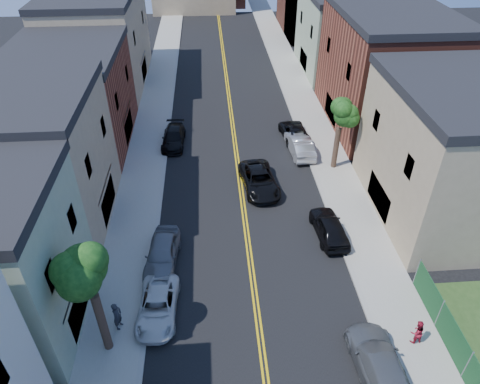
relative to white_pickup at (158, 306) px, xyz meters
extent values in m
cube|color=gray|center=(-2.40, 23.99, -0.56)|extent=(3.20, 100.00, 0.15)
cube|color=gray|center=(13.40, 23.99, -0.56)|extent=(3.20, 100.00, 0.15)
cube|color=gray|center=(-0.65, 23.99, -0.56)|extent=(0.30, 100.00, 0.15)
cube|color=gray|center=(11.65, 23.99, -0.56)|extent=(0.30, 100.00, 0.15)
cube|color=#998466|center=(-8.50, 8.99, 3.87)|extent=(9.00, 10.00, 9.00)
cube|color=brown|center=(-8.50, 19.99, 3.37)|extent=(9.00, 12.00, 8.00)
cube|color=#998466|center=(-8.50, 33.99, 4.12)|extent=(9.00, 16.00, 9.50)
cube|color=#998466|center=(19.50, 7.99, 3.87)|extent=(9.00, 12.00, 9.00)
cube|color=brown|center=(19.50, 21.99, 4.37)|extent=(9.00, 14.00, 10.00)
cube|color=gray|center=(19.50, 35.99, 3.62)|extent=(9.00, 12.00, 8.50)
cylinder|color=#312318|center=(-2.40, -2.01, 1.50)|extent=(0.44, 0.44, 3.96)
sphere|color=black|center=(-2.40, -2.01, 5.82)|extent=(5.20, 5.20, 5.20)
sphere|color=black|center=(-1.88, -2.40, 6.86)|extent=(3.90, 3.90, 3.90)
sphere|color=black|center=(-2.92, -1.49, 5.30)|extent=(3.64, 3.64, 3.64)
cylinder|color=#312318|center=(13.40, 13.99, 1.28)|extent=(0.44, 0.44, 3.52)
sphere|color=black|center=(13.40, 13.99, 5.02)|extent=(4.40, 4.40, 4.40)
sphere|color=black|center=(13.84, 13.66, 5.90)|extent=(3.30, 3.30, 3.30)
sphere|color=black|center=(12.96, 14.43, 4.58)|extent=(3.08, 3.08, 3.08)
imported|color=silver|center=(0.00, 0.00, 0.00)|extent=(2.33, 4.66, 1.27)
imported|color=slate|center=(0.00, 4.00, 0.17)|extent=(2.36, 4.88, 1.61)
imported|color=black|center=(0.00, 18.90, 0.05)|extent=(2.16, 4.81, 1.37)
imported|color=#54575B|center=(11.00, -4.52, 0.15)|extent=(2.38, 5.50, 1.58)
imported|color=black|center=(11.00, 5.72, 0.13)|extent=(2.11, 4.61, 1.53)
imported|color=#A1A3A8|center=(11.00, 16.54, 0.16)|extent=(2.05, 4.95, 1.59)
imported|color=black|center=(11.00, 19.27, 0.02)|extent=(2.60, 4.92, 1.32)
imported|color=black|center=(6.92, 11.57, 0.11)|extent=(3.06, 5.62, 1.49)
imported|color=#24252B|center=(-2.01, -0.82, 0.41)|extent=(0.60, 0.75, 1.79)
imported|color=maroon|center=(13.47, -2.88, 0.28)|extent=(0.82, 0.68, 1.54)
camera|label=1|loc=(3.36, -16.10, 19.46)|focal=32.93mm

